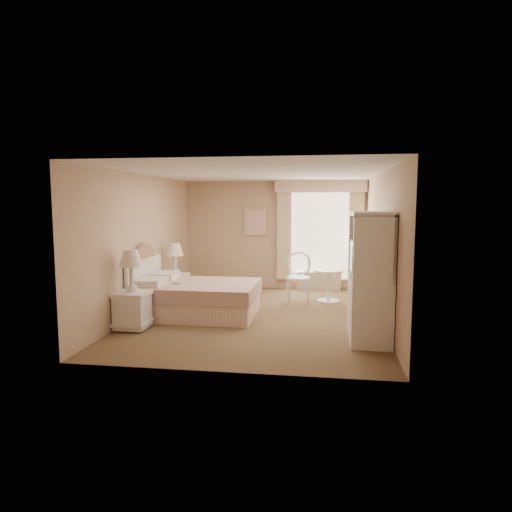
% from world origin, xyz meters
% --- Properties ---
extents(room, '(4.21, 5.51, 2.51)m').
position_xyz_m(room, '(0.00, 0.00, 1.25)').
color(room, brown).
rests_on(room, ground).
extents(window, '(2.05, 0.22, 2.51)m').
position_xyz_m(window, '(1.05, 2.65, 1.34)').
color(window, white).
rests_on(window, room).
extents(framed_art, '(0.52, 0.04, 0.62)m').
position_xyz_m(framed_art, '(-0.45, 2.71, 1.55)').
color(framed_art, '#D2B181').
rests_on(framed_art, room).
extents(bed, '(2.06, 1.55, 1.37)m').
position_xyz_m(bed, '(-1.13, -0.10, 0.33)').
color(bed, '#D6998B').
rests_on(bed, room).
extents(nightstand_near, '(0.51, 0.51, 1.25)m').
position_xyz_m(nightstand_near, '(-1.84, -1.13, 0.47)').
color(nightstand_near, white).
rests_on(nightstand_near, room).
extents(nightstand_far, '(0.48, 0.48, 1.16)m').
position_xyz_m(nightstand_far, '(-1.84, 1.00, 0.44)').
color(nightstand_far, white).
rests_on(nightstand_far, room).
extents(round_table, '(0.62, 0.62, 0.65)m').
position_xyz_m(round_table, '(1.25, 1.39, 0.43)').
color(round_table, silver).
rests_on(round_table, room).
extents(cafe_chair, '(0.50, 0.50, 1.02)m').
position_xyz_m(cafe_chair, '(0.65, 1.17, 0.59)').
color(cafe_chair, silver).
rests_on(cafe_chair, room).
extents(armoire, '(0.56, 1.12, 1.87)m').
position_xyz_m(armoire, '(1.81, -1.15, 0.77)').
color(armoire, white).
rests_on(armoire, room).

